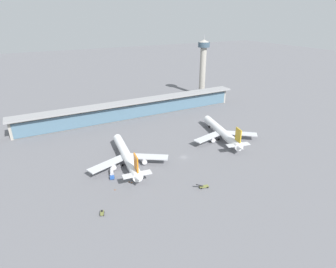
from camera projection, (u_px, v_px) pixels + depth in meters
ground_plane at (184, 157)px, 174.75m from camera, size 1200.00×1200.00×0.00m
airliner_left_stand at (127, 156)px, 164.93m from camera, size 47.96×62.79×16.72m
airliner_centre_stand at (222, 132)px, 198.11m from camera, size 47.11×62.22×16.72m
service_truck_near_nose_olive at (102, 213)px, 124.80m from camera, size 2.56×3.27×2.05m
service_truck_under_wing_blue at (112, 173)px, 154.22m from camera, size 4.44×8.89×2.95m
service_truck_mid_apron_olive at (204, 186)px, 143.90m from camera, size 6.93×2.95×2.70m
terminal_building at (134, 109)px, 238.47m from camera, size 195.64×12.80×15.20m
control_tower at (203, 63)px, 291.06m from camera, size 12.00×12.00×63.42m
safety_cone_alpha at (129, 182)px, 148.80m from camera, size 0.62×0.62×0.70m
safety_cone_bravo at (132, 182)px, 148.42m from camera, size 0.62×0.62×0.70m
safety_cone_charlie at (115, 190)px, 142.20m from camera, size 0.62×0.62×0.70m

